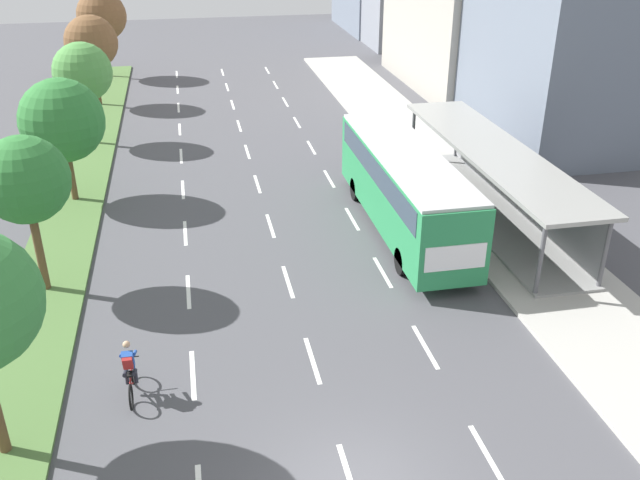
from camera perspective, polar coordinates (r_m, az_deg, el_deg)
The scene contains 13 objects.
median_strip at distance 33.95m, azimuth -19.44°, elevation 3.93°, with size 2.60×52.00×0.12m, color #4C7038.
sidewalk_right at distance 35.70m, azimuth 9.63°, elevation 6.24°, with size 4.50×52.00×0.15m, color #ADAAA3.
lane_divider_left at distance 32.85m, azimuth -11.30°, elevation 4.13°, with size 0.14×49.48×0.01m.
lane_divider_center at distance 32.99m, azimuth -5.21°, elevation 4.65°, with size 0.14×49.48×0.01m.
lane_divider_right at distance 33.49m, azimuth 0.77°, elevation 5.10°, with size 0.14×49.48×0.01m.
bus_shelter at distance 29.84m, azimuth 14.49°, elevation 5.30°, with size 2.90×14.37×2.86m.
bus at distance 27.64m, azimuth 7.01°, elevation 4.71°, with size 2.54×11.29×3.37m.
cyclist at distance 19.60m, azimuth -15.48°, elevation -10.48°, with size 0.46×1.82×1.71m.
median_tree_second at distance 24.11m, azimuth -23.27°, elevation 4.56°, with size 2.89×2.89×5.46m.
median_tree_third at distance 31.67m, azimuth -20.60°, elevation 9.25°, with size 3.59×3.59×5.41m.
median_tree_fourth at distance 39.27m, azimuth -19.09°, elevation 13.00°, with size 3.09×3.09×5.42m.
median_tree_fifth at distance 47.07m, azimuth -18.44°, elevation 15.29°, with size 3.31×3.31×5.62m.
median_tree_farthest at distance 54.84m, azimuth -17.65°, elevation 17.29°, with size 3.55×3.55×6.16m.
Camera 1 is at (-3.02, -11.21, 12.31)m, focal length 38.61 mm.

